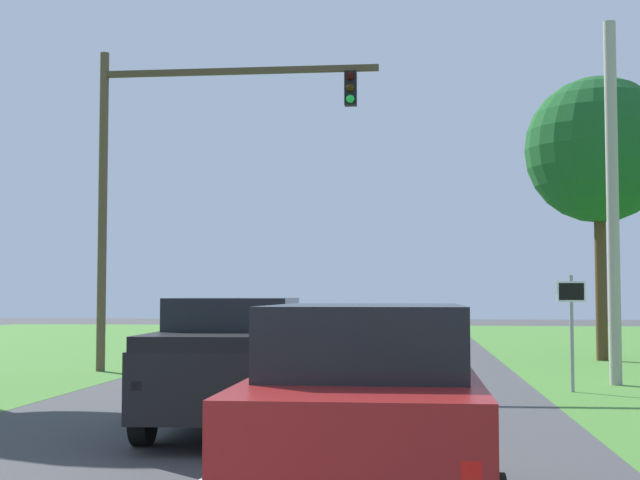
# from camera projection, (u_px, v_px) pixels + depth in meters

# --- Properties ---
(ground_plane) EXTENTS (120.00, 120.00, 0.00)m
(ground_plane) POSITION_uv_depth(u_px,v_px,m) (275.00, 419.00, 15.17)
(ground_plane) COLOR #424244
(red_suv_near) EXTENTS (2.26, 4.54, 1.97)m
(red_suv_near) POSITION_uv_depth(u_px,v_px,m) (367.00, 406.00, 8.48)
(red_suv_near) COLOR maroon
(red_suv_near) RESTS_ON ground_plane
(pickup_truck_lead) EXTENTS (2.42, 5.54, 2.01)m
(pickup_truck_lead) POSITION_uv_depth(u_px,v_px,m) (235.00, 363.00, 14.02)
(pickup_truck_lead) COLOR black
(pickup_truck_lead) RESTS_ON ground_plane
(traffic_light) EXTENTS (7.59, 0.40, 8.63)m
(traffic_light) POSITION_uv_depth(u_px,v_px,m) (169.00, 160.00, 24.56)
(traffic_light) COLOR brown
(traffic_light) RESTS_ON ground_plane
(keep_moving_sign) EXTENTS (0.60, 0.09, 2.47)m
(keep_moving_sign) POSITION_uv_depth(u_px,v_px,m) (572.00, 317.00, 19.34)
(keep_moving_sign) COLOR gray
(keep_moving_sign) RESTS_ON ground_plane
(oak_tree_right) EXTENTS (4.60, 4.60, 8.90)m
(oak_tree_right) POSITION_uv_depth(u_px,v_px,m) (599.00, 151.00, 28.74)
(oak_tree_right) COLOR #4C351E
(oak_tree_right) RESTS_ON ground_plane
(utility_pole_right) EXTENTS (0.28, 0.28, 8.38)m
(utility_pole_right) POSITION_uv_depth(u_px,v_px,m) (613.00, 201.00, 20.99)
(utility_pole_right) COLOR #9E998E
(utility_pole_right) RESTS_ON ground_plane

